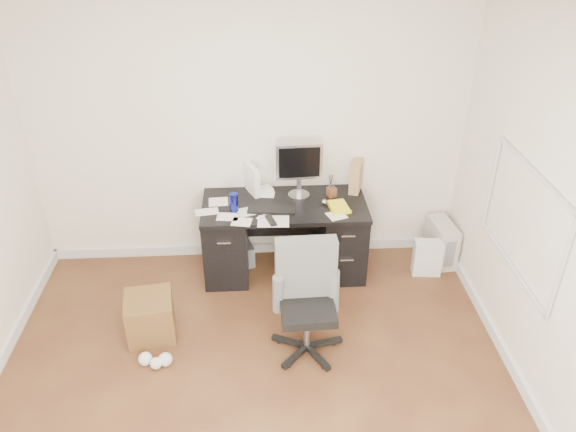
% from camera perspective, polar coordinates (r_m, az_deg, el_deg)
% --- Properties ---
extents(ground, '(4.00, 4.00, 0.00)m').
position_cam_1_polar(ground, '(4.31, -3.32, -18.82)').
color(ground, '#472317').
rests_on(ground, ground).
extents(room_shell, '(4.02, 4.02, 2.71)m').
position_cam_1_polar(room_shell, '(3.25, -3.63, 0.83)').
color(room_shell, silver).
rests_on(room_shell, ground).
extents(desk, '(1.50, 0.70, 0.75)m').
position_cam_1_polar(desk, '(5.30, -0.36, -2.04)').
color(desk, black).
rests_on(desk, ground).
extents(loose_papers, '(1.10, 0.60, 0.00)m').
position_cam_1_polar(loose_papers, '(5.06, -2.60, 0.90)').
color(loose_papers, silver).
rests_on(loose_papers, desk).
extents(lcd_monitor, '(0.43, 0.26, 0.53)m').
position_cam_1_polar(lcd_monitor, '(5.12, 1.13, 4.67)').
color(lcd_monitor, '#AAAAAF').
rests_on(lcd_monitor, desk).
extents(keyboard, '(0.44, 0.19, 0.02)m').
position_cam_1_polar(keyboard, '(5.00, -1.68, 0.67)').
color(keyboard, black).
rests_on(keyboard, desk).
extents(computer_mouse, '(0.07, 0.07, 0.05)m').
position_cam_1_polar(computer_mouse, '(5.10, 3.71, 1.43)').
color(computer_mouse, '#AAAAAF').
rests_on(computer_mouse, desk).
extents(travel_mug, '(0.10, 0.10, 0.17)m').
position_cam_1_polar(travel_mug, '(4.99, -5.51, 1.40)').
color(travel_mug, navy).
rests_on(travel_mug, desk).
extents(white_binder, '(0.20, 0.26, 0.28)m').
position_cam_1_polar(white_binder, '(5.24, -3.63, 3.68)').
color(white_binder, white).
rests_on(white_binder, desk).
extents(magazine_file, '(0.20, 0.27, 0.29)m').
position_cam_1_polar(magazine_file, '(5.32, 6.95, 4.04)').
color(magazine_file, '#926646').
rests_on(magazine_file, desk).
extents(pen_cup, '(0.12, 0.12, 0.22)m').
position_cam_1_polar(pen_cup, '(5.20, 4.49, 3.07)').
color(pen_cup, brown).
rests_on(pen_cup, desk).
extents(yellow_book, '(0.20, 0.24, 0.04)m').
position_cam_1_polar(yellow_book, '(5.05, 5.23, 0.94)').
color(yellow_book, yellow).
rests_on(yellow_book, desk).
extents(paper_remote, '(0.28, 0.23, 0.02)m').
position_cam_1_polar(paper_remote, '(4.84, -1.50, -0.45)').
color(paper_remote, silver).
rests_on(paper_remote, desk).
extents(office_chair, '(0.56, 0.56, 0.97)m').
position_cam_1_polar(office_chair, '(4.38, 2.01, -8.85)').
color(office_chair, '#595C59').
rests_on(office_chair, ground).
extents(pc_tower, '(0.24, 0.44, 0.43)m').
position_cam_1_polar(pc_tower, '(5.75, 15.30, -2.58)').
color(pc_tower, beige).
rests_on(pc_tower, ground).
extents(shopping_bag, '(0.28, 0.22, 0.36)m').
position_cam_1_polar(shopping_bag, '(5.55, 13.97, -4.13)').
color(shopping_bag, silver).
rests_on(shopping_bag, ground).
extents(wicker_basket, '(0.43, 0.43, 0.38)m').
position_cam_1_polar(wicker_basket, '(4.84, -13.82, -9.91)').
color(wicker_basket, '#4F3217').
rests_on(wicker_basket, ground).
extents(desk_printer, '(0.44, 0.40, 0.21)m').
position_cam_1_polar(desk_printer, '(5.58, -5.61, -3.89)').
color(desk_printer, slate).
rests_on(desk_printer, ground).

